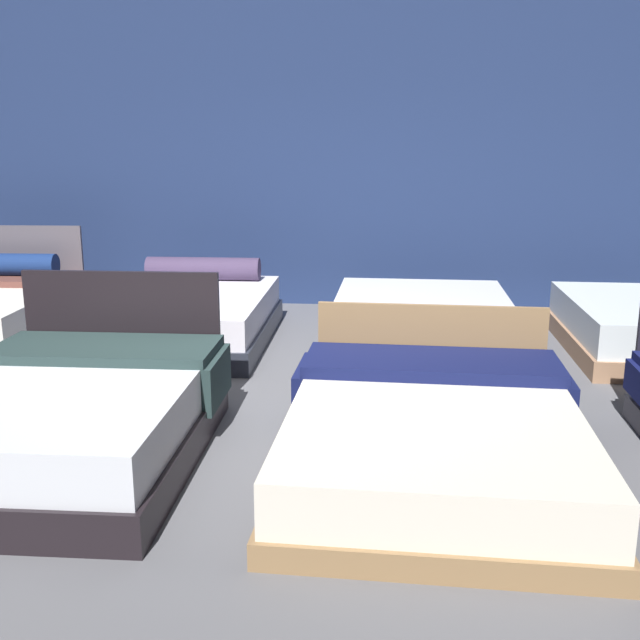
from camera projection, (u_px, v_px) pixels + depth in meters
ground_plane at (278, 400)px, 5.40m from camera, size 18.00×18.00×0.02m
showroom_back_wall at (318, 152)px, 8.24m from camera, size 18.00×0.06×3.50m
bed_1 at (74, 417)px, 4.30m from camera, size 1.54×2.00×0.98m
bed_2 at (433, 434)px, 4.15m from camera, size 1.78×2.20×0.76m
bed_5 at (187, 316)px, 6.92m from camera, size 1.57×2.14×0.70m
bed_6 at (421, 323)px, 6.69m from camera, size 1.68×2.02×0.47m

